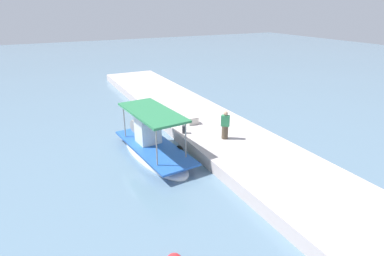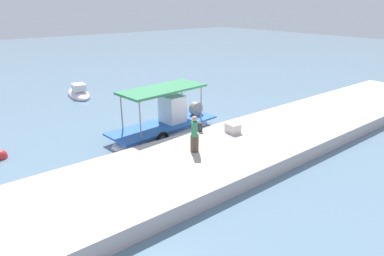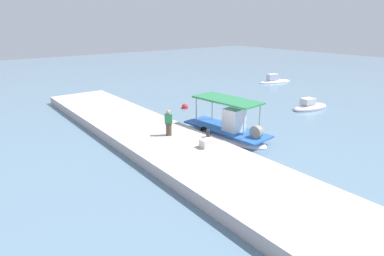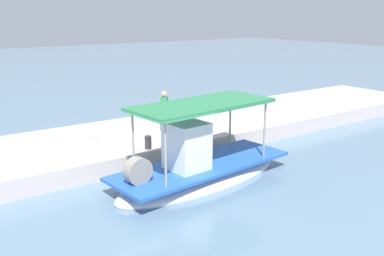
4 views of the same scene
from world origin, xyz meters
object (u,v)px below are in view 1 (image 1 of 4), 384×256
Objects in this scene: mooring_bollard at (184,129)px; cargo_crate at (192,120)px; main_fishing_boat at (153,148)px; fisherman_near_bollard at (225,126)px.

cargo_crate is at bearing -43.83° from mooring_bollard.
cargo_crate is (1.79, -3.33, 0.44)m from main_fishing_boat.
fisherman_near_bollard is at bearing -106.06° from main_fishing_boat.
cargo_crate is at bearing -61.67° from main_fishing_boat.
cargo_crate is (2.92, 0.58, -0.50)m from fisherman_near_bollard.
mooring_bollard is at bearing 136.17° from cargo_crate.
cargo_crate is at bearing 11.20° from fisherman_near_bollard.
fisherman_near_bollard is 2.49m from mooring_bollard.
main_fishing_boat is at bearing 105.66° from mooring_bollard.
fisherman_near_bollard is at bearing -168.80° from cargo_crate.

